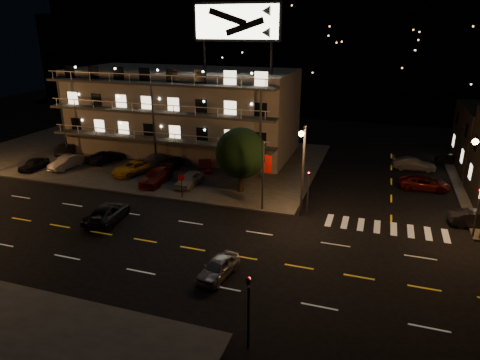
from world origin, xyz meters
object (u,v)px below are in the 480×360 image
(lot_car_7, at_px, (159,159))
(road_car_west, at_px, (107,213))
(lot_car_4, at_px, (190,179))
(lot_car_2, at_px, (133,168))
(road_car_east, at_px, (218,267))
(tree, at_px, (240,154))
(side_car_0, at_px, (477,219))

(lot_car_7, height_order, road_car_west, lot_car_7)
(lot_car_4, bearing_deg, lot_car_7, 144.63)
(lot_car_2, distance_m, lot_car_4, 7.66)
(lot_car_7, height_order, road_car_east, lot_car_7)
(tree, height_order, road_car_east, tree)
(road_car_east, bearing_deg, lot_car_4, 130.45)
(lot_car_4, xyz_separation_m, road_car_east, (8.78, -14.53, -0.21))
(lot_car_7, bearing_deg, lot_car_4, 151.46)
(tree, height_order, lot_car_7, tree)
(road_car_east, height_order, road_car_west, road_car_west)
(tree, relative_size, lot_car_7, 1.26)
(lot_car_7, relative_size, side_car_0, 1.21)
(tree, distance_m, road_car_west, 13.36)
(lot_car_7, xyz_separation_m, side_car_0, (32.50, -6.08, -0.20))
(lot_car_2, bearing_deg, tree, 13.62)
(road_car_east, relative_size, road_car_west, 0.74)
(lot_car_7, xyz_separation_m, road_car_east, (15.06, -19.62, -0.24))
(road_car_west, bearing_deg, lot_car_4, -116.41)
(side_car_0, bearing_deg, road_car_west, 101.30)
(side_car_0, bearing_deg, lot_car_4, 82.81)
(lot_car_4, bearing_deg, tree, 4.59)
(road_car_west, bearing_deg, tree, -139.79)
(tree, distance_m, side_car_0, 21.06)
(road_car_east, bearing_deg, lot_car_2, 144.87)
(side_car_0, bearing_deg, tree, 82.01)
(side_car_0, distance_m, road_car_east, 22.08)
(lot_car_2, height_order, lot_car_7, lot_car_7)
(tree, bearing_deg, lot_car_7, 156.87)
(tree, xyz_separation_m, lot_car_4, (-5.44, -0.09, -3.11))
(lot_car_7, relative_size, road_car_east, 1.34)
(lot_car_2, distance_m, side_car_0, 33.82)
(road_car_east, bearing_deg, side_car_0, 47.14)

